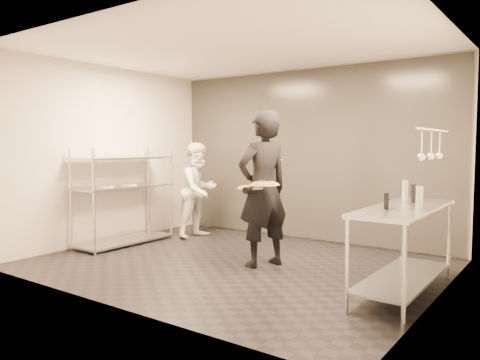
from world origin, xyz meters
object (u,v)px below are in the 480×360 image
Objects in this scene: salad_plate at (271,158)px; chef at (199,190)px; pos_monitor at (386,200)px; waiter at (263,189)px; bottle_clear at (419,198)px; pizza_plate_far at (265,184)px; bottle_green at (405,190)px; prep_counter at (404,235)px; pizza_plate_near at (251,187)px; pass_rack at (124,195)px; bottle_dark at (413,193)px.

chef is at bearing 159.72° from salad_plate.
waiter is at bearing 151.63° from pos_monitor.
salad_plate is 1.33× the size of pos_monitor.
waiter reaches higher than bottle_clear.
waiter is 0.35m from pizza_plate_far.
pizza_plate_far is at bearing -154.98° from bottle_green.
pizza_plate_near is at bearing -179.19° from prep_counter.
pass_rack is 7.07× the size of bottle_clear.
prep_counter is 5.41× the size of pizza_plate_near.
bottle_dark is at bearing -0.83° from salad_plate.
pizza_plate_far is 1.70× the size of bottle_dark.
chef is 3.85m from pos_monitor.
salad_plate is (-0.26, 0.56, 0.29)m from pizza_plate_far.
prep_counter is (4.33, 0.00, -0.14)m from pass_rack.
pizza_plate_near is 1.41× the size of bottle_green.
pass_rack is 0.89× the size of prep_counter.
waiter is (-1.81, 0.13, 0.37)m from prep_counter.
pass_rack is 2.74m from pizza_plate_far.
bottle_clear is at bearing -14.00° from salad_plate.
bottle_dark is (0.10, 0.60, 0.02)m from pos_monitor.
salad_plate reaches higher than prep_counter.
bottle_dark is (1.85, -0.03, -0.35)m from salad_plate.
salad_plate is (0.03, 0.44, 0.36)m from pizza_plate_near.
salad_plate is at bearing -145.60° from waiter.
waiter is at bearing 176.04° from prep_counter.
pizza_plate_near is 1.92m from bottle_dark.
pass_rack is at bearing -172.64° from bottle_green.
pizza_plate_near is at bearing -117.51° from chef.
waiter reaches higher than prep_counter.
chef is 4.56× the size of pizza_plate_far.
pos_monitor is (1.75, -0.63, -0.38)m from salad_plate.
pass_rack is at bearing -179.97° from prep_counter.
pass_rack is 4.33m from bottle_dark.
pos_monitor is at bearing 101.25° from waiter.
salad_plate reaches higher than bottle_dark.
prep_counter is 0.45m from pos_monitor.
pizza_plate_near is (2.43, -0.02, 0.25)m from pass_rack.
bottle_green reaches higher than prep_counter.
pizza_plate_far is 1.61m from bottle_green.
salad_plate reaches higher than bottle_clear.
bottle_dark is (1.59, 0.53, -0.06)m from pizza_plate_far.
pizza_plate_far is at bearing -2.97° from pass_rack.
waiter is 1.71m from bottle_green.
waiter reaches higher than pizza_plate_near.
bottle_green is (4.17, 0.54, 0.27)m from pass_rack.
bottle_dark reaches higher than pizza_plate_near.
pass_rack is 7.79× the size of bottle_dark.
pizza_plate_far is 1.68m from bottle_dark.
bottle_clear is (4.50, -0.09, 0.26)m from pass_rack.
pass_rack is 2.53m from waiter.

